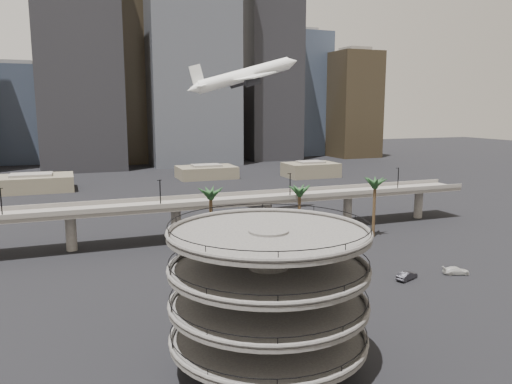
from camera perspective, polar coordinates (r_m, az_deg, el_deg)
name	(u,v)px	position (r m, az deg, el deg)	size (l,w,h in m)	color
ground	(349,336)	(68.64, 10.55, -15.86)	(700.00, 700.00, 0.00)	black
parking_ramp	(268,287)	(56.01, 1.43, -10.76)	(22.20, 22.20, 17.35)	#464341
overpass	(223,205)	(114.63, -3.78, -1.48)	(130.00, 9.30, 14.70)	#68625C
palm_trees	(298,191)	(109.46, 4.84, 0.15)	(42.40, 10.40, 14.00)	#4A3820
low_buildings	(175,175)	(200.64, -9.27, 1.89)	(135.00, 27.50, 6.80)	brown
skyline	(159,72)	(274.52, -11.08, 13.28)	(269.00, 86.00, 130.65)	#87715D
airborne_jet	(244,76)	(132.77, -1.37, 13.14)	(31.96, 28.23, 11.48)	white
car_a	(335,293)	(80.45, 9.03, -11.38)	(1.60, 3.97, 1.35)	#BB441A
car_b	(407,276)	(90.91, 16.85, -9.15)	(1.58, 4.55, 1.50)	black
car_c	(456,271)	(96.80, 21.90, -8.34)	(1.86, 4.58, 1.33)	beige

